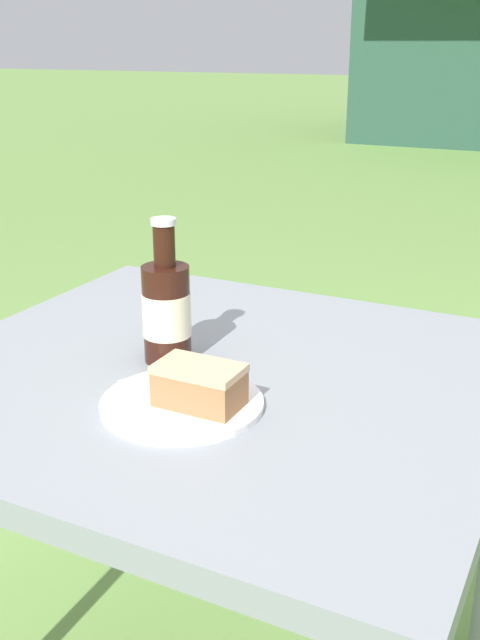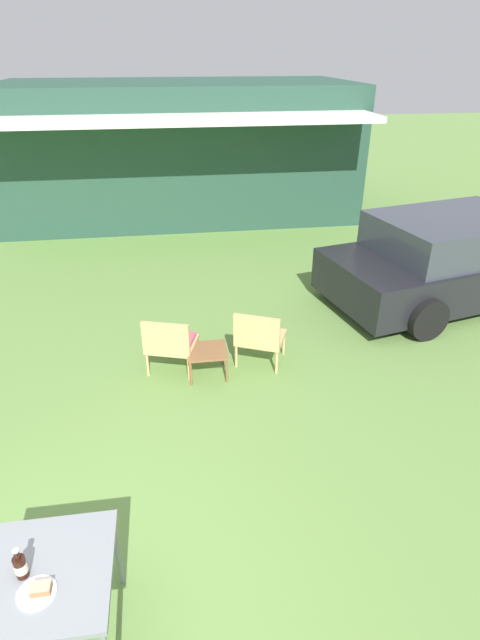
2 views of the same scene
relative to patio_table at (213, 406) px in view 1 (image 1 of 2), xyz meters
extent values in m
cube|color=gray|center=(0.00, 0.00, 0.05)|extent=(0.92, 0.86, 0.04)
cylinder|color=gray|center=(-0.42, 0.39, -0.33)|extent=(0.04, 0.04, 0.72)
cylinder|color=white|center=(0.03, -0.14, 0.07)|extent=(0.24, 0.24, 0.01)
cube|color=#9E6B42|center=(0.05, -0.14, 0.10)|extent=(0.12, 0.07, 0.05)
cube|color=tan|center=(0.05, -0.14, 0.13)|extent=(0.12, 0.07, 0.01)
cylinder|color=black|center=(-0.08, 0.00, 0.15)|extent=(0.08, 0.08, 0.16)
cylinder|color=black|center=(-0.08, 0.00, 0.26)|extent=(0.03, 0.03, 0.07)
cylinder|color=silver|center=(-0.08, 0.00, 0.30)|extent=(0.04, 0.04, 0.01)
cylinder|color=beige|center=(-0.08, 0.00, 0.15)|extent=(0.08, 0.08, 0.07)
cube|color=silver|center=(-0.01, -0.14, 0.07)|extent=(0.18, 0.06, 0.01)
camera|label=1|loc=(0.53, -0.96, 0.56)|focal=42.00mm
camera|label=2|loc=(0.97, -2.14, 2.95)|focal=28.00mm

